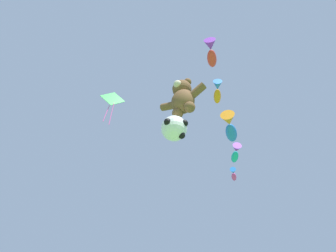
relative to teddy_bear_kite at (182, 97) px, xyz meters
name	(u,v)px	position (x,y,z in m)	size (l,w,h in m)	color
teddy_bear_kite	(182,97)	(0.00, 0.00, 0.00)	(2.39, 1.05, 2.42)	brown
soccer_ball_kite	(174,128)	(-0.44, -0.06, -1.91)	(1.18, 1.17, 1.08)	white
fish_kite_crimson	(211,52)	(1.88, -0.25, 2.06)	(1.00, 1.54, 0.57)	red
fish_kite_tangerine	(217,91)	(0.99, 2.47, 2.80)	(1.12, 1.57, 0.52)	orange
fish_kite_cobalt	(230,126)	(0.51, 5.08, 2.47)	(1.40, 2.47, 0.87)	blue
fish_kite_teal	(236,153)	(-0.31, 8.01, 2.91)	(1.40, 1.78, 0.63)	#19ADB2
fish_kite_magenta	(234,174)	(-1.45, 10.19, 2.92)	(0.86, 1.48, 0.47)	#E53F9E
diamond_kite	(112,100)	(-4.20, -0.62, 2.29)	(0.94, 1.13, 3.07)	green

